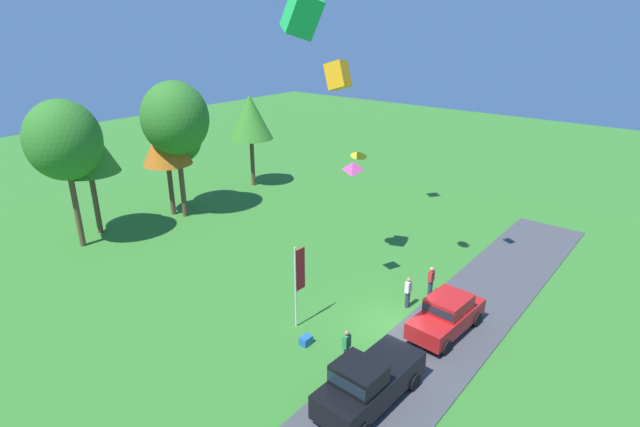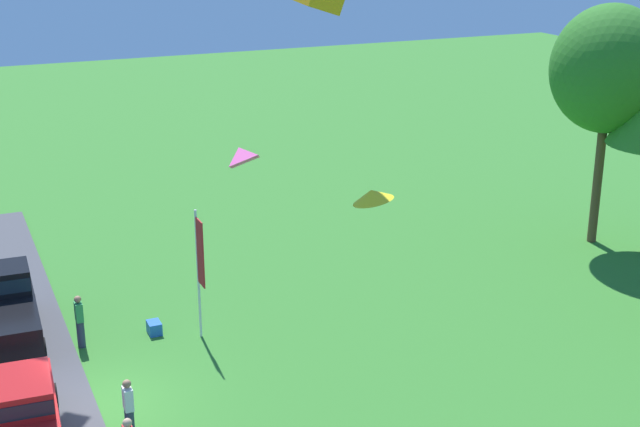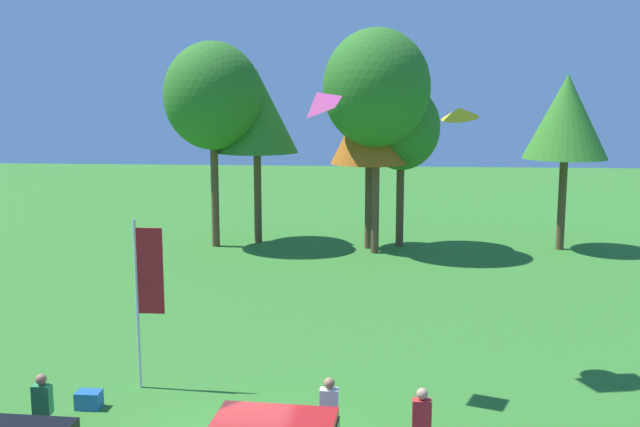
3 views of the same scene
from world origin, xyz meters
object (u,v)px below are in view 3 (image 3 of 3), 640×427
kite_diamond_trailing_tail (317,101)px  kite_delta_mid_center (460,113)px  tree_far_right (370,125)px  flag_banner (146,282)px  tree_left_of_center (213,96)px  person_on_lawn (329,418)px  tree_lone_near (377,88)px  tree_center_back (401,128)px  tree_far_left (566,117)px  tree_right_of_center (257,112)px  cooler_box (89,400)px  person_watching_sky (43,414)px

kite_diamond_trailing_tail → kite_delta_mid_center: kite_diamond_trailing_tail is taller
tree_far_right → flag_banner: tree_far_right is taller
tree_left_of_center → person_on_lawn: bearing=-71.6°
person_on_lawn → kite_diamond_trailing_tail: 6.98m
person_on_lawn → kite_diamond_trailing_tail: size_ratio=2.11×
tree_lone_near → person_on_lawn: bearing=-92.2°
tree_center_back → kite_diamond_trailing_tail: (-2.41, -17.80, 1.46)m
kite_diamond_trailing_tail → kite_delta_mid_center: (3.43, 1.97, -0.32)m
tree_far_left → kite_diamond_trailing_tail: 20.22m
tree_right_of_center → kite_delta_mid_center: 18.02m
tree_center_back → tree_right_of_center: bearing=176.7°
tree_lone_near → tree_center_back: size_ratio=1.32×
person_on_lawn → flag_banner: (-4.66, 3.32, 1.80)m
person_on_lawn → cooler_box: bearing=160.5°
flag_banner → kite_delta_mid_center: 8.79m
person_on_lawn → person_watching_sky: bearing=-177.4°
tree_right_of_center → kite_diamond_trailing_tail: 18.74m
tree_right_of_center → flag_banner: size_ratio=1.96×
person_on_lawn → cooler_box: size_ratio=3.05×
tree_far_left → kite_diamond_trailing_tail: bearing=-119.1°
tree_far_left → flag_banner: (-13.96, -17.63, -3.40)m
tree_center_back → flag_banner: 19.16m
kite_delta_mid_center → person_on_lawn: bearing=-119.0°
tree_far_right → cooler_box: bearing=-108.3°
tree_left_of_center → tree_far_right: tree_left_of_center is taller
person_watching_sky → kite_delta_mid_center: kite_delta_mid_center is taller
flag_banner → person_watching_sky: bearing=-106.1°
person_on_lawn → tree_center_back: bearing=84.9°
flag_banner → kite_diamond_trailing_tail: (4.15, -0.03, 4.33)m
tree_lone_near → flag_banner: (-5.41, -16.17, -4.69)m
tree_lone_near → tree_far_left: (8.55, 1.46, -1.29)m
flag_banner → kite_diamond_trailing_tail: 6.00m
tree_center_back → cooler_box: bearing=-111.7°
tree_far_right → tree_far_left: bearing=2.9°
tree_far_right → tree_lone_near: bearing=-73.6°
cooler_box → kite_delta_mid_center: size_ratio=0.59×
kite_delta_mid_center → tree_center_back: bearing=93.7°
tree_far_left → tree_lone_near: bearing=-170.3°
tree_center_back → cooler_box: 21.21m
tree_lone_near → tree_center_back: 2.68m
tree_far_right → tree_lone_near: (0.30, -1.02, 1.66)m
tree_far_left → flag_banner: tree_far_left is taller
cooler_box → person_on_lawn: bearing=-19.5°
tree_right_of_center → tree_far_left: size_ratio=1.03×
tree_left_of_center → tree_lone_near: bearing=-6.7°
tree_right_of_center → person_watching_sky: bearing=-92.0°
person_watching_sky → tree_far_left: bearing=54.7°
tree_far_left → kite_delta_mid_center: bearing=-112.1°
person_on_lawn → person_watching_sky: (-5.69, -0.26, 0.00)m
tree_left_of_center → tree_lone_near: tree_lone_near is taller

